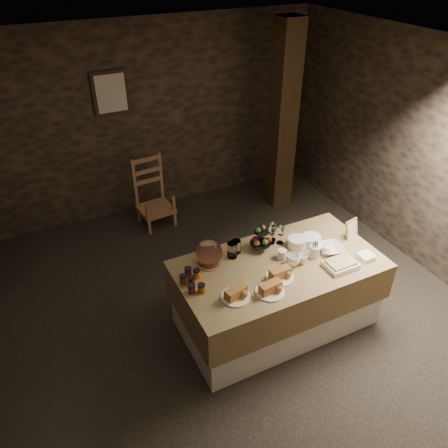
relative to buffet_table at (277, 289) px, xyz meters
name	(u,v)px	position (x,y,z in m)	size (l,w,h in m)	color
ground_plane	(206,319)	(-0.63, 0.35, -0.45)	(5.50, 5.00, 0.01)	black
room_shell	(202,191)	(-0.63, 0.35, 1.11)	(5.52, 5.02, 2.60)	black
buffet_table	(277,289)	(0.00, 0.00, 0.00)	(1.98, 1.05, 0.78)	silver
chair	(153,195)	(-0.50, 2.39, -0.03)	(0.49, 0.47, 0.74)	#966945
timber_column	(283,120)	(1.33, 2.08, 0.85)	(0.30, 0.30, 2.60)	black
framed_picture	(111,93)	(-0.78, 2.81, 1.30)	(0.45, 0.04, 0.55)	#302217
plate_stack_a	(297,242)	(0.30, 0.16, 0.38)	(0.19, 0.19, 0.10)	white
plate_stack_b	(311,240)	(0.46, 0.14, 0.38)	(0.20, 0.20, 0.09)	white
cutlery_holder	(314,252)	(0.36, -0.06, 0.39)	(0.10, 0.10, 0.12)	white
cup_a	(293,260)	(0.10, -0.07, 0.39)	(0.13, 0.13, 0.11)	white
cup_b	(303,259)	(0.20, -0.09, 0.38)	(0.10, 0.10, 0.09)	white
mug_c	(282,254)	(0.06, 0.06, 0.38)	(0.09, 0.09, 0.10)	white
mug_d	(326,250)	(0.49, -0.07, 0.38)	(0.08, 0.08, 0.09)	white
bowl	(331,249)	(0.56, -0.06, 0.36)	(0.24, 0.24, 0.06)	white
cake_dome	(209,254)	(-0.60, 0.31, 0.44)	(0.26, 0.26, 0.26)	#966945
fruit_stand	(261,240)	(-0.05, 0.27, 0.45)	(0.21, 0.21, 0.30)	black
bread_platter_left	(236,294)	(-0.59, -0.23, 0.37)	(0.26, 0.26, 0.11)	white
bread_platter_center	(270,289)	(-0.29, -0.30, 0.37)	(0.26, 0.26, 0.11)	white
bread_platter_right	(280,274)	(-0.11, -0.17, 0.37)	(0.26, 0.26, 0.11)	white
jam_jars	(192,281)	(-0.86, 0.10, 0.37)	(0.20, 0.32, 0.07)	maroon
tart_dish	(340,264)	(0.49, -0.30, 0.37)	(0.30, 0.22, 0.07)	white
square_dish	(366,256)	(0.79, -0.30, 0.36)	(0.14, 0.14, 0.04)	white
menu_frame	(352,230)	(0.90, 0.05, 0.42)	(0.17, 0.02, 0.22)	#966945
storage_jar_a	(232,250)	(-0.36, 0.30, 0.41)	(0.10, 0.10, 0.16)	white
storage_jar_b	(236,247)	(-0.29, 0.34, 0.40)	(0.09, 0.09, 0.14)	white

